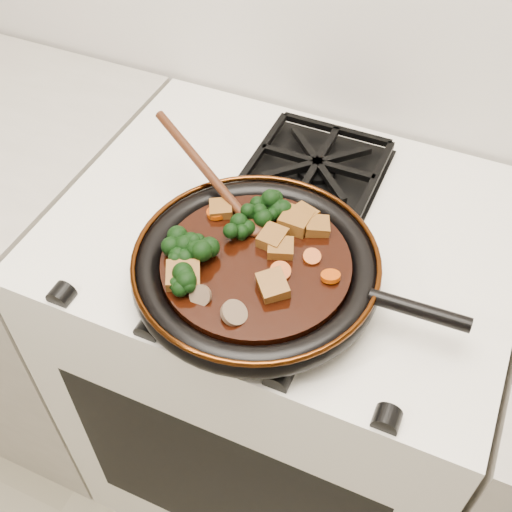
% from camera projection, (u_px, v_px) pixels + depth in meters
% --- Properties ---
extents(stove, '(0.76, 0.60, 0.90)m').
position_uv_depth(stove, '(280.00, 368.00, 1.40)').
color(stove, white).
rests_on(stove, ground).
extents(burner_grate_front, '(0.23, 0.23, 0.03)m').
position_uv_depth(burner_grate_front, '(253.00, 278.00, 0.97)').
color(burner_grate_front, black).
rests_on(burner_grate_front, stove).
extents(burner_grate_back, '(0.23, 0.23, 0.03)m').
position_uv_depth(burner_grate_back, '(317.00, 167.00, 1.14)').
color(burner_grate_back, black).
rests_on(burner_grate_back, stove).
extents(skillet, '(0.49, 0.37, 0.05)m').
position_uv_depth(skillet, '(257.00, 268.00, 0.94)').
color(skillet, black).
rests_on(skillet, burner_grate_front).
extents(braising_sauce, '(0.28, 0.28, 0.02)m').
position_uv_depth(braising_sauce, '(256.00, 266.00, 0.94)').
color(braising_sauce, black).
rests_on(braising_sauce, skillet).
extents(tofu_cube_0, '(0.06, 0.06, 0.03)m').
position_uv_depth(tofu_cube_0, '(273.00, 286.00, 0.89)').
color(tofu_cube_0, brown).
rests_on(tofu_cube_0, braising_sauce).
extents(tofu_cube_1, '(0.04, 0.04, 0.02)m').
position_uv_depth(tofu_cube_1, '(273.00, 239.00, 0.95)').
color(tofu_cube_1, brown).
rests_on(tofu_cube_1, braising_sauce).
extents(tofu_cube_2, '(0.05, 0.05, 0.02)m').
position_uv_depth(tofu_cube_2, '(303.00, 216.00, 0.98)').
color(tofu_cube_2, brown).
rests_on(tofu_cube_2, braising_sauce).
extents(tofu_cube_3, '(0.04, 0.05, 0.03)m').
position_uv_depth(tofu_cube_3, '(296.00, 221.00, 0.97)').
color(tofu_cube_3, brown).
rests_on(tofu_cube_3, braising_sauce).
extents(tofu_cube_4, '(0.05, 0.05, 0.02)m').
position_uv_depth(tofu_cube_4, '(317.00, 227.00, 0.96)').
color(tofu_cube_4, brown).
rests_on(tofu_cube_4, braising_sauce).
extents(tofu_cube_5, '(0.05, 0.05, 0.02)m').
position_uv_depth(tofu_cube_5, '(280.00, 249.00, 0.94)').
color(tofu_cube_5, brown).
rests_on(tofu_cube_5, braising_sauce).
extents(tofu_cube_6, '(0.06, 0.06, 0.03)m').
position_uv_depth(tofu_cube_6, '(183.00, 276.00, 0.90)').
color(tofu_cube_6, brown).
rests_on(tofu_cube_6, braising_sauce).
extents(tofu_cube_7, '(0.05, 0.05, 0.02)m').
position_uv_depth(tofu_cube_7, '(221.00, 209.00, 0.99)').
color(tofu_cube_7, brown).
rests_on(tofu_cube_7, braising_sauce).
extents(broccoli_floret_0, '(0.08, 0.09, 0.05)m').
position_uv_depth(broccoli_floret_0, '(186.00, 259.00, 0.92)').
color(broccoli_floret_0, black).
rests_on(broccoli_floret_0, braising_sauce).
extents(broccoli_floret_1, '(0.09, 0.09, 0.07)m').
position_uv_depth(broccoli_floret_1, '(271.00, 199.00, 1.00)').
color(broccoli_floret_1, black).
rests_on(broccoli_floret_1, braising_sauce).
extents(broccoli_floret_2, '(0.09, 0.09, 0.06)m').
position_uv_depth(broccoli_floret_2, '(201.00, 251.00, 0.92)').
color(broccoli_floret_2, black).
rests_on(broccoli_floret_2, braising_sauce).
extents(broccoli_floret_3, '(0.07, 0.07, 0.06)m').
position_uv_depth(broccoli_floret_3, '(182.00, 248.00, 0.93)').
color(broccoli_floret_3, black).
rests_on(broccoli_floret_3, braising_sauce).
extents(broccoli_floret_4, '(0.09, 0.09, 0.07)m').
position_uv_depth(broccoli_floret_4, '(276.00, 210.00, 0.99)').
color(broccoli_floret_4, black).
rests_on(broccoli_floret_4, braising_sauce).
extents(broccoli_floret_5, '(0.08, 0.08, 0.07)m').
position_uv_depth(broccoli_floret_5, '(242.00, 233.00, 0.95)').
color(broccoli_floret_5, black).
rests_on(broccoli_floret_5, braising_sauce).
extents(broccoli_floret_6, '(0.07, 0.08, 0.07)m').
position_uv_depth(broccoli_floret_6, '(258.00, 212.00, 0.98)').
color(broccoli_floret_6, black).
rests_on(broccoli_floret_6, braising_sauce).
extents(broccoli_floret_7, '(0.07, 0.08, 0.06)m').
position_uv_depth(broccoli_floret_7, '(185.00, 285.00, 0.89)').
color(broccoli_floret_7, black).
rests_on(broccoli_floret_7, braising_sauce).
extents(carrot_coin_0, '(0.03, 0.03, 0.01)m').
position_uv_depth(carrot_coin_0, '(217.00, 212.00, 0.99)').
color(carrot_coin_0, '#B13B04').
rests_on(carrot_coin_0, braising_sauce).
extents(carrot_coin_1, '(0.03, 0.03, 0.02)m').
position_uv_depth(carrot_coin_1, '(331.00, 276.00, 0.90)').
color(carrot_coin_1, '#B13B04').
rests_on(carrot_coin_1, braising_sauce).
extents(carrot_coin_2, '(0.03, 0.03, 0.02)m').
position_uv_depth(carrot_coin_2, '(280.00, 271.00, 0.91)').
color(carrot_coin_2, '#B13B04').
rests_on(carrot_coin_2, braising_sauce).
extents(carrot_coin_3, '(0.03, 0.03, 0.02)m').
position_uv_depth(carrot_coin_3, '(312.00, 257.00, 0.93)').
color(carrot_coin_3, '#B13B04').
rests_on(carrot_coin_3, braising_sauce).
extents(mushroom_slice_0, '(0.03, 0.03, 0.03)m').
position_uv_depth(mushroom_slice_0, '(200.00, 296.00, 0.88)').
color(mushroom_slice_0, brown).
rests_on(mushroom_slice_0, braising_sauce).
extents(mushroom_slice_1, '(0.04, 0.04, 0.02)m').
position_uv_depth(mushroom_slice_1, '(234.00, 313.00, 0.86)').
color(mushroom_slice_1, brown).
rests_on(mushroom_slice_1, braising_sauce).
extents(mushroom_slice_2, '(0.04, 0.04, 0.03)m').
position_uv_depth(mushroom_slice_2, '(185.00, 269.00, 0.91)').
color(mushroom_slice_2, brown).
rests_on(mushroom_slice_2, braising_sauce).
extents(wooden_spoon, '(0.15, 0.10, 0.26)m').
position_uv_depth(wooden_spoon, '(222.00, 190.00, 1.00)').
color(wooden_spoon, '#3F1D0D').
rests_on(wooden_spoon, braising_sauce).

